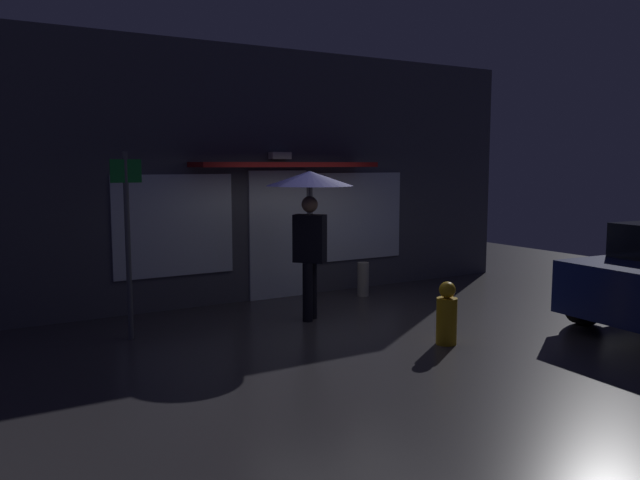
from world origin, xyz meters
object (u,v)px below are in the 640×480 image
Objects in this scene: street_sign_post at (128,234)px; fire_hydrant at (447,315)px; sidewalk_bollard at (363,279)px; person_with_umbrella at (310,198)px.

fire_hydrant is at bearing -34.42° from street_sign_post.
fire_hydrant reaches higher than sidewalk_bollard.
sidewalk_bollard is at bearing 74.63° from fire_hydrant.
sidewalk_bollard is (1.69, 1.04, -1.51)m from person_with_umbrella.
street_sign_post is at bearing -170.19° from sidewalk_bollard.
street_sign_post is (-2.57, 0.30, -0.41)m from person_with_umbrella.
street_sign_post is 3.02× the size of fire_hydrant.
street_sign_post is at bearing 145.58° from fire_hydrant.
sidewalk_bollard is 3.19m from fire_hydrant.
street_sign_post is 4.46m from sidewalk_bollard.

